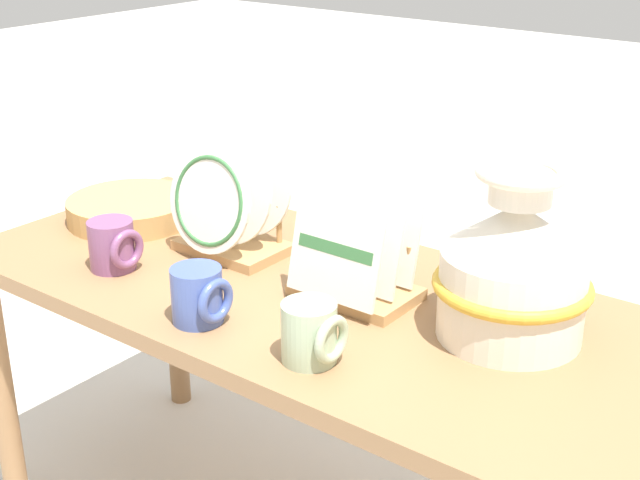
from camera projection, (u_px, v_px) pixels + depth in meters
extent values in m
cube|color=olive|center=(320.00, 301.00, 1.72)|extent=(1.53, 0.65, 0.03)
cylinder|color=olive|center=(1.00, 387.00, 2.04)|extent=(0.06, 0.06, 0.62)
cylinder|color=olive|center=(175.00, 303.00, 2.45)|extent=(0.06, 0.06, 0.62)
cylinder|color=silver|center=(511.00, 295.00, 1.53)|extent=(0.25, 0.25, 0.16)
cone|color=silver|center=(517.00, 228.00, 1.48)|extent=(0.25, 0.25, 0.09)
cylinder|color=silver|center=(521.00, 188.00, 1.45)|extent=(0.11, 0.11, 0.05)
torus|color=silver|center=(522.00, 172.00, 1.44)|extent=(0.16, 0.16, 0.02)
torus|color=gold|center=(512.00, 285.00, 1.52)|extent=(0.27, 0.27, 0.02)
cube|color=tan|center=(233.00, 247.00, 1.90)|extent=(0.23, 0.15, 0.02)
cylinder|color=tan|center=(224.00, 208.00, 1.97)|extent=(0.01, 0.01, 0.08)
cylinder|color=tan|center=(279.00, 224.00, 1.88)|extent=(0.01, 0.01, 0.08)
cylinder|color=silver|center=(209.00, 201.00, 1.81)|extent=(0.22, 0.06, 0.21)
torus|color=#38703D|center=(208.00, 201.00, 1.80)|extent=(0.19, 0.05, 0.19)
cylinder|color=silver|center=(231.00, 193.00, 1.85)|extent=(0.22, 0.06, 0.21)
cylinder|color=silver|center=(252.00, 185.00, 1.90)|extent=(0.22, 0.06, 0.21)
cube|color=tan|center=(356.00, 291.00, 1.69)|extent=(0.23, 0.15, 0.02)
cylinder|color=tan|center=(341.00, 247.00, 1.76)|extent=(0.01, 0.01, 0.08)
cylinder|color=tan|center=(409.00, 267.00, 1.67)|extent=(0.01, 0.01, 0.08)
cube|color=silver|center=(336.00, 249.00, 1.60)|extent=(0.19, 0.05, 0.19)
cube|color=silver|center=(357.00, 238.00, 1.65)|extent=(0.19, 0.05, 0.19)
cube|color=silver|center=(376.00, 228.00, 1.70)|extent=(0.19, 0.05, 0.19)
cube|color=#38703D|center=(335.00, 249.00, 1.60)|extent=(0.16, 0.01, 0.02)
cylinder|color=tan|center=(132.00, 218.00, 2.08)|extent=(0.29, 0.29, 0.01)
cylinder|color=tan|center=(132.00, 215.00, 2.07)|extent=(0.29, 0.29, 0.01)
cylinder|color=tan|center=(131.00, 211.00, 2.07)|extent=(0.29, 0.29, 0.01)
cylinder|color=tan|center=(131.00, 207.00, 2.07)|extent=(0.29, 0.29, 0.01)
cylinder|color=tan|center=(131.00, 204.00, 2.06)|extent=(0.29, 0.29, 0.01)
cylinder|color=tan|center=(131.00, 200.00, 2.06)|extent=(0.29, 0.29, 0.01)
cylinder|color=#42569E|center=(197.00, 295.00, 1.59)|extent=(0.09, 0.09, 0.10)
torus|color=#42569E|center=(216.00, 301.00, 1.56)|extent=(0.02, 0.08, 0.08)
cylinder|color=#9EB28E|center=(309.00, 332.00, 1.46)|extent=(0.09, 0.09, 0.10)
torus|color=#9EB28E|center=(332.00, 340.00, 1.43)|extent=(0.02, 0.08, 0.08)
cylinder|color=#7A4770|center=(112.00, 245.00, 1.80)|extent=(0.09, 0.09, 0.10)
torus|color=#7A4770|center=(127.00, 249.00, 1.78)|extent=(0.02, 0.08, 0.08)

